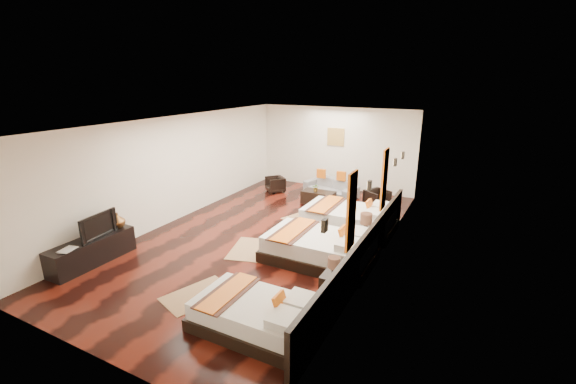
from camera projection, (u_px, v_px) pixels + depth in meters
The scene contains 30 objects.
floor at pixel (266, 235), 9.32m from camera, with size 5.50×9.50×0.01m, color black.
ceiling at pixel (264, 121), 8.50m from camera, with size 5.50×9.50×0.01m, color white.
back_wall at pixel (335, 148), 12.94m from camera, with size 5.50×0.01×2.80m, color silver.
left_wall at pixel (177, 168), 10.12m from camera, with size 0.01×9.50×2.80m, color silver.
right_wall at pixel (381, 197), 7.70m from camera, with size 0.01×9.50×2.80m, color silver.
headboard_panel at pixel (365, 254), 7.32m from camera, with size 0.08×6.60×0.90m, color black.
bed_near at pixel (256, 314), 5.80m from camera, with size 1.90×1.20×0.73m.
bed_mid at pixel (320, 248), 7.95m from camera, with size 2.28×1.44×0.87m.
bed_far at pixel (349, 219), 9.58m from camera, with size 2.29×1.44×0.87m.
nightstand_a at pixel (333, 284), 6.61m from camera, with size 0.40×0.40×0.78m.
nightstand_b at pixel (365, 240), 8.25m from camera, with size 0.48×0.48×0.95m.
jute_mat_near at pixel (198, 295), 6.76m from camera, with size 0.75×1.20×0.01m, color #97724C.
jute_mat_mid at pixel (249, 249), 8.56m from camera, with size 0.75×1.20×0.01m, color #97724C.
jute_mat_far at pixel (306, 217), 10.51m from camera, with size 0.75×1.20×0.01m, color #97724C.
tv_console at pixel (92, 251), 7.86m from camera, with size 0.50×1.80×0.55m, color black.
tv at pixel (96, 225), 7.79m from camera, with size 0.91×0.12×0.53m, color black.
book at pixel (62, 249), 7.27m from camera, with size 0.24×0.32×0.03m, color black.
figurine at pixel (117, 220), 8.32m from camera, with size 0.33×0.33×0.34m, color brown.
sofa at pixel (331, 187), 12.45m from camera, with size 1.83×0.72×0.54m, color gray.
armchair_left at pixel (275, 184), 12.75m from camera, with size 0.56×0.58×0.53m, color black.
armchair_right at pixel (377, 199), 11.17m from camera, with size 0.60×0.62×0.56m, color black.
coffee_table at pixel (318, 198), 11.57m from camera, with size 1.00×0.50×0.40m, color black.
table_plant at pixel (316, 188), 11.46m from camera, with size 0.22×0.19×0.25m, color #22591D.
orange_panel_a at pixel (351, 211), 6.01m from camera, with size 0.04×0.40×1.30m, color #D86014.
orange_panel_b at pixel (384, 179), 7.88m from camera, with size 0.04×0.40×1.30m, color #D86014.
sconce_near at pixel (324, 225), 5.04m from camera, with size 0.07×0.12×0.18m.
sconce_mid at pixel (369, 185), 6.91m from camera, with size 0.07×0.12×0.18m.
sconce_far at pixel (395, 162), 8.78m from camera, with size 0.07×0.12×0.18m.
sconce_lounge at pixel (403, 155), 9.55m from camera, with size 0.07×0.12×0.18m.
gold_artwork at pixel (336, 137), 12.81m from camera, with size 0.60×0.04×0.60m, color #AD873F.
Camera 1 is at (4.42, -7.39, 3.76)m, focal length 23.46 mm.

